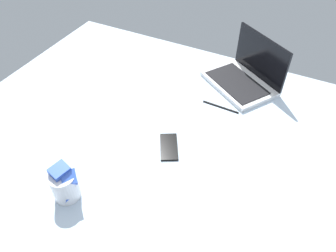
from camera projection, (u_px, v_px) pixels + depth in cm
name	position (u px, v px, depth cm)	size (l,w,h in cm)	color
bed_mattress	(165.00, 153.00, 139.35)	(180.00, 140.00, 18.00)	silver
laptop	(245.00, 76.00, 156.66)	(40.21, 37.40, 23.00)	silver
snack_cup	(65.00, 184.00, 109.13)	(10.38, 9.18, 14.10)	silver
cell_phone	(169.00, 147.00, 129.32)	(6.80, 14.00, 0.80)	black
charger_cable	(221.00, 107.00, 146.71)	(17.00, 0.60, 0.60)	black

